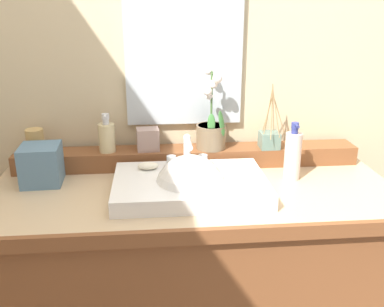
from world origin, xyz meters
The scene contains 13 objects.
wall_back centered at (0.00, 0.39, 1.23)m, with size 2.89×0.20×2.46m, color beige.
vanity_cabinet centered at (0.00, 0.00, 0.43)m, with size 1.35×0.57×0.85m.
back_ledge centered at (0.00, 0.21, 0.88)m, with size 1.28×0.11×0.07m, color brown.
sink_basin centered at (-0.01, -0.04, 0.87)m, with size 0.49×0.33×0.26m.
soap_bar centered at (-0.15, 0.06, 0.91)m, with size 0.07×0.04×0.02m, color silver.
potted_plant centered at (0.09, 0.21, 0.99)m, with size 0.11×0.11×0.30m.
soap_dispenser centered at (-0.30, 0.20, 0.98)m, with size 0.06×0.06×0.14m.
tumbler_cup centered at (-0.56, 0.22, 0.96)m, with size 0.06×0.06×0.09m, color tan.
reed_diffuser centered at (0.30, 0.19, 0.95)m, with size 0.09×0.11×0.24m.
trinket_box centered at (-0.15, 0.21, 0.96)m, with size 0.08×0.06×0.08m, color gray.
lotion_bottle centered at (0.35, 0.05, 0.94)m, with size 0.06×0.06×0.20m.
tissue_box centered at (-0.51, 0.09, 0.92)m, with size 0.13×0.13×0.13m, color slate.
mirror centered at (-0.01, 0.28, 1.29)m, with size 0.43×0.02×0.58m, color silver.
Camera 1 is at (-0.12, -1.30, 1.44)m, focal length 39.87 mm.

